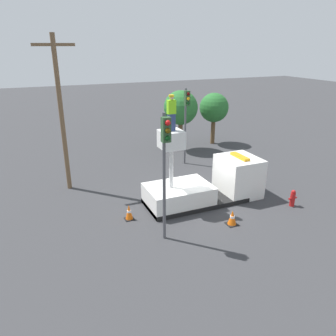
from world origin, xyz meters
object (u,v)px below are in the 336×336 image
Objects in this scene: worker at (171,113)px; traffic_cone_curbside at (232,218)px; traffic_light_pole at (165,154)px; traffic_light_across at (186,112)px; fire_hydrant at (293,198)px; tree_left_bg at (181,108)px; utility_pole at (61,111)px; bucket_truck at (208,185)px; traffic_cone_rear at (129,212)px; tree_right_bg at (214,108)px.

worker is 5.86m from traffic_cone_curbside.
traffic_light_pole is at bearing 178.99° from traffic_cone_curbside.
traffic_light_across is 9.24m from fire_hydrant.
worker is 0.32× the size of traffic_light_across.
traffic_cone_curbside is at bearing -103.44° from tree_left_bg.
traffic_cone_curbside is 10.98m from utility_pole.
utility_pole is at bearing 145.47° from bucket_truck.
fire_hydrant is at bearing -83.96° from tree_left_bg.
traffic_light_pole reaches higher than traffic_cone_rear.
tree_right_bg is (9.73, 12.45, -0.90)m from traffic_light_pole.
fire_hydrant is 8.76m from traffic_cone_rear.
worker is 0.36× the size of tree_left_bg.
traffic_cone_curbside is at bearing -55.05° from worker.
traffic_cone_curbside is 0.17× the size of tree_right_bg.
traffic_light_across is at bearing 78.74° from traffic_cone_curbside.
fire_hydrant is at bearing -32.59° from bucket_truck.
bucket_truck is 4.71m from traffic_cone_rear.
traffic_light_across is (5.19, 8.59, -0.19)m from traffic_light_pole.
traffic_light_pole is at bearing -68.15° from traffic_cone_rear.
bucket_truck is at bearing 85.20° from traffic_cone_curbside.
utility_pole reaches higher than traffic_cone_rear.
tree_left_bg is at bearing 76.56° from traffic_cone_curbside.
traffic_light_pole is 8.18m from utility_pole.
traffic_light_pole reaches higher than traffic_cone_curbside.
fire_hydrant is at bearing 5.29° from traffic_cone_curbside.
tree_right_bg is (3.41, 0.57, -0.33)m from tree_left_bg.
traffic_light_across is 9.48m from traffic_cone_curbside.
tree_left_bg reaches higher than bucket_truck.
tree_right_bg is (4.54, 3.86, -0.71)m from traffic_light_across.
worker is at bearing 61.82° from traffic_light_pole.
worker is 10.45m from tree_left_bg.
traffic_light_pole is at bearing -67.05° from utility_pole.
traffic_cone_rear is at bearing -127.50° from tree_left_bg.
utility_pole reaches higher than tree_left_bg.
tree_right_bg reaches higher than traffic_cone_rear.
worker is 8.01m from fire_hydrant.
traffic_cone_curbside is at bearing -174.71° from fire_hydrant.
tree_right_bg is 13.92m from utility_pole.
bucket_truck is 1.21× the size of traffic_light_across.
bucket_truck is at bearing -106.03° from tree_left_bg.
fire_hydrant reaches higher than traffic_cone_curbside.
traffic_light_across is at bearing 75.69° from bucket_truck.
utility_pole reaches higher than tree_right_bg.
traffic_cone_rear is (-8.51, 2.08, -0.08)m from fire_hydrant.
worker is 6.66m from utility_pole.
tree_right_bg is (6.27, 12.51, 2.77)m from traffic_cone_curbside.
traffic_light_pole is at bearing -118.18° from worker.
traffic_light_pole is 1.05× the size of traffic_light_across.
traffic_light_pole reaches higher than fire_hydrant.
bucket_truck is 2.90m from traffic_cone_curbside.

